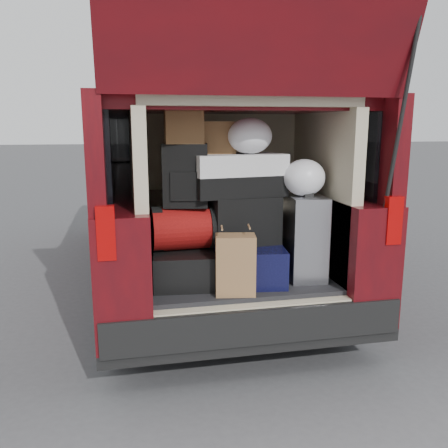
# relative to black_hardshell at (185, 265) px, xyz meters

# --- Properties ---
(ground) EXTENTS (80.00, 80.00, 0.00)m
(ground) POSITION_rel_black_hardshell_xyz_m (0.37, -0.17, -0.66)
(ground) COLOR #3D3D3F
(ground) RESTS_ON ground
(minivan) EXTENTS (1.90, 5.35, 2.77)m
(minivan) POSITION_rel_black_hardshell_xyz_m (0.37, 1.68, 0.25)
(minivan) COLOR black
(minivan) RESTS_ON ground
(load_floor) EXTENTS (1.24, 1.05, 0.55)m
(load_floor) POSITION_rel_black_hardshell_xyz_m (0.37, 0.10, -0.39)
(load_floor) COLOR black
(load_floor) RESTS_ON ground
(black_hardshell) EXTENTS (0.46, 0.60, 0.23)m
(black_hardshell) POSITION_rel_black_hardshell_xyz_m (0.00, 0.00, 0.00)
(black_hardshell) COLOR black
(black_hardshell) RESTS_ON load_floor
(navy_hardshell) EXTENTS (0.54, 0.62, 0.25)m
(navy_hardshell) POSITION_rel_black_hardshell_xyz_m (0.43, -0.05, 0.01)
(navy_hardshell) COLOR black
(navy_hardshell) RESTS_ON load_floor
(silver_roller) EXTENTS (0.27, 0.40, 0.57)m
(silver_roller) POSITION_rel_black_hardshell_xyz_m (0.82, -0.09, 0.17)
(silver_roller) COLOR silver
(silver_roller) RESTS_ON load_floor
(kraft_bag) EXTENTS (0.27, 0.20, 0.38)m
(kraft_bag) POSITION_rel_black_hardshell_xyz_m (0.28, -0.33, 0.08)
(kraft_bag) COLOR olive
(kraft_bag) RESTS_ON load_floor
(red_duffel) EXTENTS (0.46, 0.31, 0.29)m
(red_duffel) POSITION_rel_black_hardshell_xyz_m (0.00, -0.01, 0.26)
(red_duffel) COLOR maroon
(red_duffel) RESTS_ON black_hardshell
(black_soft_case) EXTENTS (0.47, 0.31, 0.33)m
(black_soft_case) POSITION_rel_black_hardshell_xyz_m (0.41, -0.01, 0.30)
(black_soft_case) COLOR black
(black_soft_case) RESTS_ON navy_hardshell
(backpack) EXTENTS (0.32, 0.23, 0.41)m
(backpack) POSITION_rel_black_hardshell_xyz_m (0.01, -0.01, 0.61)
(backpack) COLOR black
(backpack) RESTS_ON red_duffel
(twotone_duffel) EXTENTS (0.67, 0.41, 0.28)m
(twotone_duffel) POSITION_rel_black_hardshell_xyz_m (0.37, 0.02, 0.60)
(twotone_duffel) COLOR silver
(twotone_duffel) RESTS_ON black_soft_case
(grocery_sack_lower) EXTENTS (0.25, 0.20, 0.22)m
(grocery_sack_lower) POSITION_rel_black_hardshell_xyz_m (0.01, -0.00, 0.92)
(grocery_sack_lower) COLOR brown
(grocery_sack_lower) RESTS_ON backpack
(grocery_sack_upper) EXTENTS (0.22, 0.18, 0.21)m
(grocery_sack_upper) POSITION_rel_black_hardshell_xyz_m (0.25, 0.09, 0.85)
(grocery_sack_upper) COLOR brown
(grocery_sack_upper) RESTS_ON twotone_duffel
(plastic_bag_center) EXTENTS (0.30, 0.28, 0.24)m
(plastic_bag_center) POSITION_rel_black_hardshell_xyz_m (0.45, -0.01, 0.86)
(plastic_bag_center) COLOR white
(plastic_bag_center) RESTS_ON twotone_duffel
(plastic_bag_right) EXTENTS (0.33, 0.32, 0.25)m
(plastic_bag_right) POSITION_rel_black_hardshell_xyz_m (0.80, -0.09, 0.59)
(plastic_bag_right) COLOR white
(plastic_bag_right) RESTS_ON silver_roller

